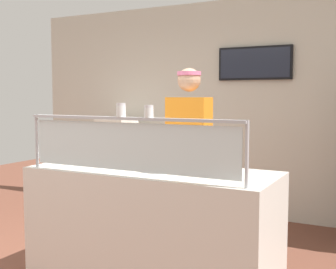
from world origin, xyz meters
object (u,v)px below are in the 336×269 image
pepper_flake_shaker (149,112)px  worker_figure (189,152)px  pizza_server (162,165)px  pizza_tray (162,167)px  pizza_box_stack (116,129)px  parmesan_shaker (121,111)px

pepper_flake_shaker → worker_figure: (-0.18, 1.02, -0.40)m
pizza_server → pepper_flake_shaker: size_ratio=3.28×
pizza_tray → pizza_server: (0.01, -0.02, 0.02)m
pizza_server → pizza_box_stack: pizza_box_stack is taller
worker_figure → pizza_box_stack: size_ratio=3.81×
parmesan_shaker → worker_figure: 1.10m
pizza_server → pizza_box_stack: bearing=116.9°
pizza_tray → pizza_box_stack: 2.54m
parmesan_shaker → pizza_server: bearing=68.7°
worker_figure → pizza_tray: bearing=-83.4°
pizza_server → pepper_flake_shaker: (0.09, -0.35, 0.42)m
pizza_server → worker_figure: worker_figure is taller
pizza_server → pizza_box_stack: (-1.73, 1.89, 0.08)m
pizza_server → worker_figure: (-0.09, 0.67, 0.02)m
pizza_box_stack → parmesan_shaker: bearing=-54.7°
pizza_box_stack → pizza_server: bearing=-47.6°
pizza_tray → pizza_server: bearing=-53.5°
pizza_tray → pizza_server: pizza_server is taller
pizza_server → worker_figure: size_ratio=0.16×
pizza_server → pepper_flake_shaker: 0.55m
parmesan_shaker → worker_figure: (0.05, 1.02, -0.40)m
pizza_tray → pepper_flake_shaker: 0.58m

